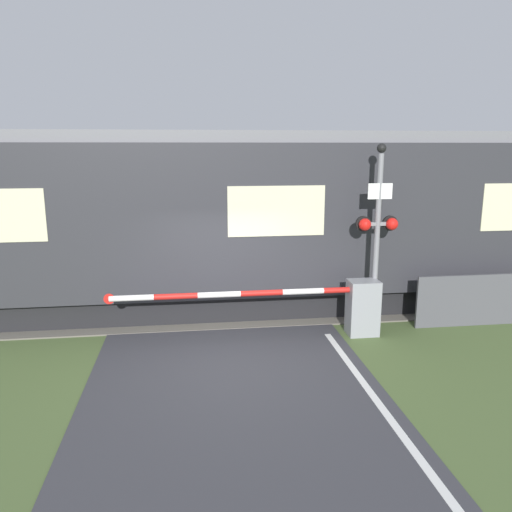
% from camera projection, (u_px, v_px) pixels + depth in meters
% --- Properties ---
extents(ground_plane, '(80.00, 80.00, 0.00)m').
position_uv_depth(ground_plane, '(229.00, 362.00, 8.77)').
color(ground_plane, '#4C6033').
extents(track_bed, '(36.00, 3.20, 0.13)m').
position_uv_depth(track_bed, '(218.00, 305.00, 11.80)').
color(track_bed, '#666056').
rests_on(track_bed, ground_plane).
extents(train, '(19.79, 2.87, 4.02)m').
position_uv_depth(train, '(266.00, 219.00, 11.51)').
color(train, black).
rests_on(train, ground_plane).
extents(crossing_barrier, '(5.30, 0.44, 1.12)m').
position_uv_depth(crossing_barrier, '(343.00, 305.00, 9.87)').
color(crossing_barrier, gray).
rests_on(crossing_barrier, ground_plane).
extents(signal_post, '(0.85, 0.26, 3.76)m').
position_uv_depth(signal_post, '(378.00, 228.00, 9.80)').
color(signal_post, gray).
rests_on(signal_post, ground_plane).
extents(roadside_fence, '(3.04, 0.06, 1.10)m').
position_uv_depth(roadside_fence, '(485.00, 300.00, 10.47)').
color(roadside_fence, '#4C4C51').
rests_on(roadside_fence, ground_plane).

